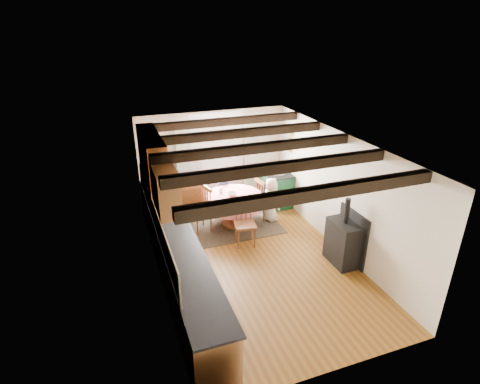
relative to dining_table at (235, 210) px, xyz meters
name	(u,v)px	position (x,y,z in m)	size (l,w,h in m)	color
floor	(254,261)	(-0.13, -1.52, -0.38)	(3.60, 5.50, 0.00)	brown
ceiling	(256,143)	(-0.13, -1.52, 2.02)	(3.60, 5.50, 0.00)	white
wall_back	(213,160)	(-0.13, 1.23, 0.82)	(3.60, 0.00, 2.40)	silver
wall_front	(339,301)	(-0.13, -4.27, 0.82)	(3.60, 0.00, 2.40)	silver
wall_left	(156,222)	(-1.93, -1.52, 0.82)	(0.00, 5.50, 2.40)	silver
wall_right	(339,193)	(1.67, -1.52, 0.82)	(0.00, 5.50, 2.40)	silver
beam_a	(315,193)	(-0.13, -3.52, 1.93)	(3.60, 0.16, 0.16)	black
beam_b	(281,167)	(-0.13, -2.52, 1.93)	(3.60, 0.16, 0.16)	black
beam_c	(256,148)	(-0.13, -1.52, 1.93)	(3.60, 0.16, 0.16)	black
beam_d	(237,134)	(-0.13, -0.52, 1.93)	(3.60, 0.16, 0.16)	black
beam_e	(221,122)	(-0.13, 0.48, 1.93)	(3.60, 0.16, 0.16)	black
splash_left	(154,214)	(-1.91, -1.22, 0.82)	(0.02, 4.50, 0.55)	beige
splash_back	(173,165)	(-1.13, 1.21, 0.82)	(1.40, 0.02, 0.55)	beige
base_cabinet_left	(176,257)	(-1.63, -1.52, 0.06)	(0.60, 5.30, 0.88)	brown
base_cabinet_back	(175,199)	(-1.18, 0.93, 0.06)	(1.30, 0.60, 0.88)	brown
worktop_left	(176,234)	(-1.61, -1.52, 0.52)	(0.64, 5.30, 0.04)	black
worktop_back	(174,181)	(-1.18, 0.91, 0.52)	(1.30, 0.64, 0.04)	black
wall_cabinet_glass	(152,157)	(-1.76, -0.32, 1.57)	(0.34, 1.80, 0.90)	brown
wall_cabinet_solid	(166,190)	(-1.76, -1.82, 1.52)	(0.34, 0.90, 0.70)	brown
window_frame	(217,144)	(-0.03, 1.21, 1.22)	(1.34, 0.03, 1.54)	white
window_pane	(217,144)	(-0.03, 1.22, 1.22)	(1.20, 0.01, 1.40)	white
curtain_left	(184,168)	(-0.88, 1.13, 0.72)	(0.35, 0.10, 2.10)	#94A290
curtain_right	(251,160)	(0.82, 1.13, 0.72)	(0.35, 0.10, 2.10)	#94A290
curtain_rod	(217,120)	(-0.03, 1.13, 1.82)	(0.03, 0.03, 2.00)	black
wall_picture	(287,138)	(1.64, 0.78, 1.32)	(0.04, 0.50, 0.60)	gold
wall_plate	(254,136)	(0.92, 1.20, 1.32)	(0.30, 0.30, 0.02)	silver
rug	(235,224)	(0.00, 0.00, -0.37)	(1.97, 1.53, 0.01)	black
dining_table	(235,210)	(0.00, 0.00, 0.00)	(1.25, 1.25, 0.75)	#D67870
chair_near	(245,223)	(-0.07, -0.87, 0.12)	(0.43, 0.45, 1.00)	brown
chair_left	(200,210)	(-0.81, -0.01, 0.15)	(0.45, 0.47, 1.05)	brown
chair_right	(266,198)	(0.80, 0.08, 0.13)	(0.43, 0.45, 1.01)	brown
aga_range	(275,187)	(1.34, 0.73, 0.06)	(0.62, 0.96, 0.88)	#124627
cast_iron_stove	(344,232)	(1.45, -2.13, 0.31)	(0.41, 0.68, 1.37)	black
child_far	(224,193)	(-0.05, 0.69, 0.14)	(0.37, 0.25, 1.03)	#313450
child_right	(271,200)	(0.87, -0.06, 0.15)	(0.51, 0.33, 1.05)	silver
bowl_a	(233,201)	(-0.15, -0.32, 0.40)	(0.21, 0.21, 0.05)	silver
bowl_b	(232,194)	(-0.06, 0.00, 0.41)	(0.20, 0.20, 0.06)	silver
cup	(221,191)	(-0.25, 0.20, 0.43)	(0.11, 0.11, 0.10)	silver
canister_tall	(161,176)	(-1.46, 0.99, 0.66)	(0.13, 0.13, 0.23)	#262628
canister_wide	(175,175)	(-1.13, 0.97, 0.64)	(0.17, 0.17, 0.19)	#262628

